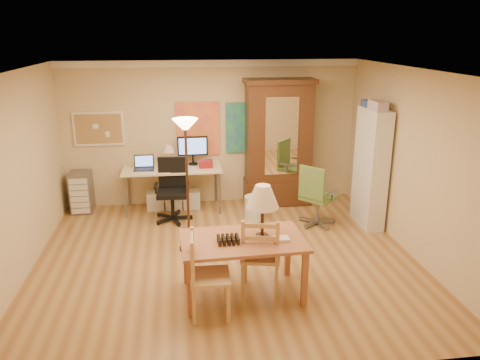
{
  "coord_description": "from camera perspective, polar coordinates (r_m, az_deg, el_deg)",
  "views": [
    {
      "loc": [
        -0.63,
        -6.17,
        3.18
      ],
      "look_at": [
        0.25,
        0.3,
        1.11
      ],
      "focal_mm": 35.0,
      "sensor_mm": 36.0,
      "label": 1
    }
  ],
  "objects": [
    {
      "name": "floor",
      "position": [
        6.97,
        -1.7,
        -9.56
      ],
      "size": [
        5.5,
        5.5,
        0.0
      ],
      "primitive_type": "plane",
      "color": "brown",
      "rests_on": "ground"
    },
    {
      "name": "crown_molding",
      "position": [
        8.67,
        -3.65,
        14.01
      ],
      "size": [
        5.5,
        0.08,
        0.12
      ],
      "primitive_type": "cube",
      "color": "white",
      "rests_on": "floor"
    },
    {
      "name": "corkboard",
      "position": [
        8.91,
        -16.84,
        6.0
      ],
      "size": [
        0.9,
        0.04,
        0.62
      ],
      "primitive_type": "cube",
      "color": "tan",
      "rests_on": "floor"
    },
    {
      "name": "art_panel_left",
      "position": [
        8.82,
        -5.13,
        6.23
      ],
      "size": [
        0.8,
        0.04,
        1.0
      ],
      "primitive_type": "cube",
      "color": "yellow",
      "rests_on": "floor"
    },
    {
      "name": "art_panel_right",
      "position": [
        8.9,
        0.7,
        6.41
      ],
      "size": [
        0.75,
        0.04,
        0.95
      ],
      "primitive_type": "cube",
      "color": "#27609D",
      "rests_on": "floor"
    },
    {
      "name": "dining_table",
      "position": [
        5.75,
        1.24,
        -5.79
      ],
      "size": [
        1.54,
        0.96,
        1.42
      ],
      "color": "brown",
      "rests_on": "floor"
    },
    {
      "name": "ladder_chair_back",
      "position": [
        5.94,
        2.52,
        -9.4
      ],
      "size": [
        0.57,
        0.55,
        1.04
      ],
      "color": "#B27851",
      "rests_on": "floor"
    },
    {
      "name": "ladder_chair_left",
      "position": [
        5.52,
        -4.03,
        -11.75
      ],
      "size": [
        0.47,
        0.49,
        1.02
      ],
      "color": "#B27851",
      "rests_on": "floor"
    },
    {
      "name": "torchiere_lamp",
      "position": [
        6.74,
        -6.61,
        4.09
      ],
      "size": [
        0.37,
        0.37,
        2.02
      ],
      "color": "#402719",
      "rests_on": "floor"
    },
    {
      "name": "computer_desk",
      "position": [
        8.75,
        -7.97,
        -0.44
      ],
      "size": [
        1.78,
        0.78,
        1.35
      ],
      "color": "beige",
      "rests_on": "floor"
    },
    {
      "name": "office_chair_black",
      "position": [
        8.3,
        -8.2,
        -2.92
      ],
      "size": [
        0.68,
        0.68,
        1.1
      ],
      "color": "black",
      "rests_on": "floor"
    },
    {
      "name": "office_chair_green",
      "position": [
        8.1,
        9.3,
        -3.54
      ],
      "size": [
        0.69,
        0.69,
        1.08
      ],
      "color": "slate",
      "rests_on": "floor"
    },
    {
      "name": "drawer_cart",
      "position": [
        9.06,
        -18.76,
        -1.39
      ],
      "size": [
        0.37,
        0.45,
        0.75
      ],
      "color": "slate",
      "rests_on": "floor"
    },
    {
      "name": "armoire",
      "position": [
        8.87,
        4.65,
        3.56
      ],
      "size": [
        1.29,
        0.61,
        2.38
      ],
      "color": "#3D1B10",
      "rests_on": "floor"
    },
    {
      "name": "bookshelf",
      "position": [
        8.12,
        15.64,
        1.34
      ],
      "size": [
        0.3,
        0.8,
        2.0
      ],
      "color": "white",
      "rests_on": "floor"
    },
    {
      "name": "wastebin",
      "position": [
        8.25,
        1.74,
        -3.42
      ],
      "size": [
        0.35,
        0.35,
        0.44
      ],
      "primitive_type": "cylinder",
      "color": "silver",
      "rests_on": "floor"
    }
  ]
}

